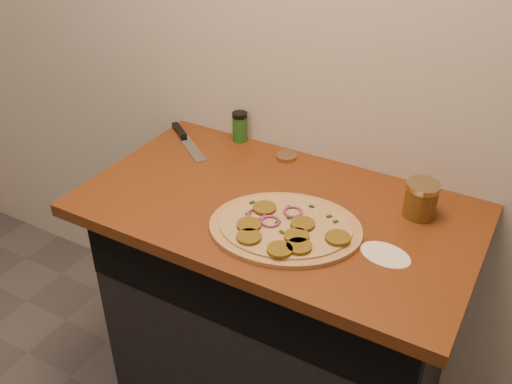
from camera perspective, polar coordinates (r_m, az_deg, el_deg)
The scene contains 8 objects.
cabinet at distance 2.06m, azimuth 2.34°, elevation -11.68°, with size 1.10×0.60×0.86m, color black.
countertop at distance 1.75m, azimuth 2.21°, elevation -1.69°, with size 1.20×0.70×0.04m, color brown.
pizza at distance 1.62m, azimuth 2.90°, elevation -3.55°, with size 0.55×0.55×0.03m.
chefs_knife at distance 2.11m, azimuth -7.10°, elevation 5.33°, with size 0.27×0.20×0.02m.
mason_jar_lid at distance 1.98m, azimuth 3.05°, elevation 3.55°, with size 0.07×0.07×0.02m, color tan.
salsa_jar at distance 1.73m, azimuth 16.16°, elevation -0.71°, with size 0.10×0.10×0.11m.
spice_shaker at distance 2.07m, azimuth -1.63°, elevation 6.56°, with size 0.06×0.06×0.11m.
flour_spill at distance 1.58m, azimuth 12.81°, elevation -6.12°, with size 0.14×0.14×0.00m, color white.
Camera 1 is at (0.66, 0.13, 1.87)m, focal length 40.00 mm.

